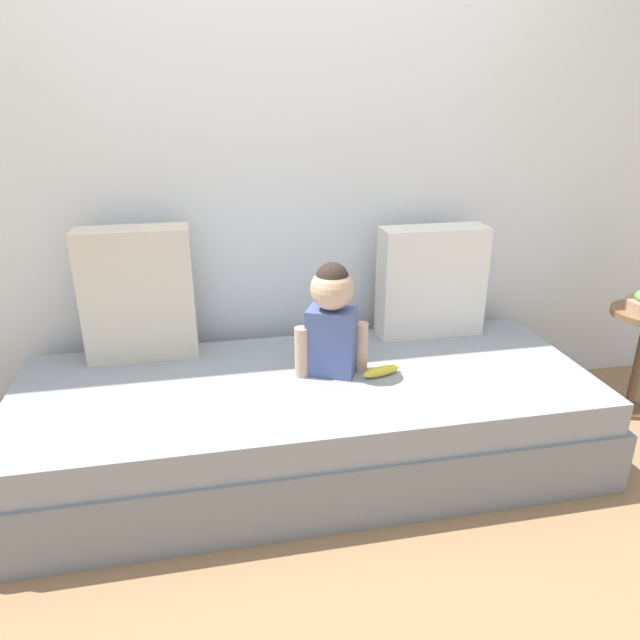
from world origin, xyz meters
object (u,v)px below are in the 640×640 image
at_px(throw_pillow_left, 138,294).
at_px(throw_pillow_right, 431,282).
at_px(toddler, 332,316).
at_px(banana, 381,371).
at_px(couch, 307,421).

relative_size(throw_pillow_left, throw_pillow_right, 1.11).
bearing_deg(toddler, throw_pillow_right, 30.78).
height_order(throw_pillow_right, banana, throw_pillow_right).
bearing_deg(couch, toddler, 17.33).
bearing_deg(throw_pillow_left, toddler, -23.02).
distance_m(throw_pillow_left, throw_pillow_right, 1.30).
xyz_separation_m(couch, throw_pillow_right, (0.65, 0.36, 0.45)).
bearing_deg(banana, throw_pillow_right, 48.14).
distance_m(throw_pillow_left, toddler, 0.83).
xyz_separation_m(couch, toddler, (0.11, 0.03, 0.45)).
height_order(throw_pillow_right, toddler, throw_pillow_right).
bearing_deg(throw_pillow_left, banana, -22.32).
relative_size(toddler, banana, 2.75).
relative_size(couch, throw_pillow_right, 4.65).
height_order(couch, toddler, toddler).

